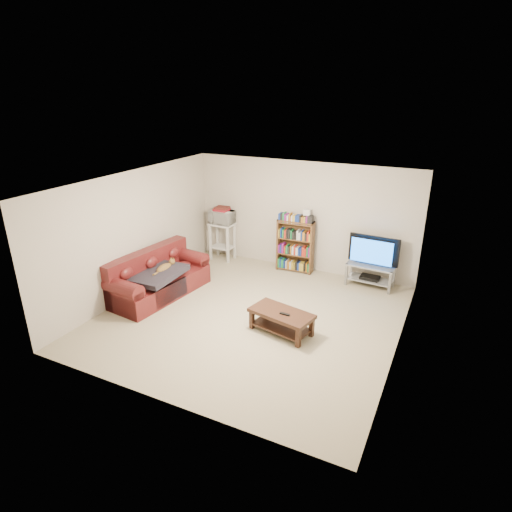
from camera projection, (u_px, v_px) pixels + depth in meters
The scene contains 19 objects.
floor at pixel (251, 316), 7.65m from camera, with size 5.00×5.00×0.00m, color tan.
ceiling at pixel (251, 183), 6.77m from camera, with size 5.00×5.00×0.00m, color white.
wall_back at pixel (302, 217), 9.30m from camera, with size 5.00×5.00×0.00m, color beige.
wall_front at pixel (158, 321), 5.12m from camera, with size 5.00×5.00×0.00m, color beige.
wall_left at pixel (135, 233), 8.23m from camera, with size 5.00×5.00×0.00m, color beige.
wall_right at pixel (405, 281), 6.19m from camera, with size 5.00×5.00×0.00m, color beige.
sofa at pixel (157, 279), 8.38m from camera, with size 1.11×2.13×0.87m.
blanket at pixel (157, 274), 8.10m from camera, with size 0.79×1.02×0.10m, color #242028.
cat at pixel (164, 268), 8.22m from camera, with size 0.22×0.56×0.17m, color brown, non-canonical shape.
coffee_table at pixel (281, 318), 7.06m from camera, with size 1.14×0.73×0.38m.
remote at pixel (285, 314), 6.93m from camera, with size 0.17×0.05×0.02m, color black.
tv_stand at pixel (370, 272), 8.70m from camera, with size 0.97×0.48×0.47m.
television at pixel (372, 251), 8.54m from camera, with size 1.02×0.13×0.59m, color black.
dvd_player at pixel (370, 278), 8.75m from camera, with size 0.38×0.26×0.06m, color black.
bookshelf at pixel (295, 245), 9.36m from camera, with size 0.81×0.28×1.16m.
shelf_clutter at pixel (301, 216), 9.09m from camera, with size 0.59×0.20×0.28m.
microwave_stand at pixel (222, 236), 10.03m from camera, with size 0.56×0.41×0.88m.
microwave at pixel (222, 217), 9.86m from camera, with size 0.54×0.37×0.30m, color silver.
game_boxes at pixel (222, 210), 9.80m from camera, with size 0.32×0.28×0.05m, color maroon.
Camera 1 is at (3.02, -6.01, 3.80)m, focal length 30.00 mm.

